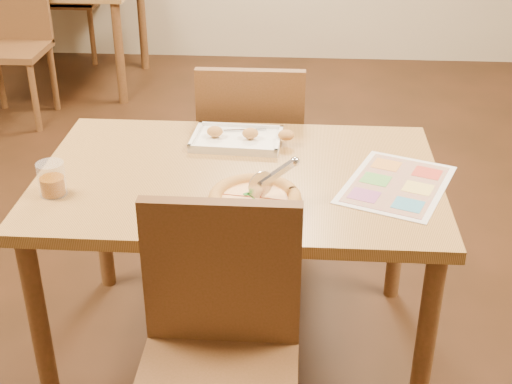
# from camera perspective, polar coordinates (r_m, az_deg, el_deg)

# --- Properties ---
(dining_table) EXTENTS (1.30, 0.85, 0.72)m
(dining_table) POSITION_cam_1_polar(r_m,az_deg,el_deg) (2.35, -1.38, -0.38)
(dining_table) COLOR #A77C42
(dining_table) RESTS_ON ground
(chair_near) EXTENTS (0.42, 0.42, 0.47)m
(chair_near) POSITION_cam_1_polar(r_m,az_deg,el_deg) (1.89, -2.99, -10.99)
(chair_near) COLOR brown
(chair_near) RESTS_ON ground
(chair_far) EXTENTS (0.42, 0.42, 0.47)m
(chair_far) POSITION_cam_1_polar(r_m,az_deg,el_deg) (2.92, -0.32, 4.12)
(chair_far) COLOR brown
(chair_far) RESTS_ON ground
(bg_chair_near) EXTENTS (0.42, 0.42, 0.47)m
(bg_chair_near) POSITION_cam_1_polar(r_m,az_deg,el_deg) (4.77, -18.85, 12.32)
(bg_chair_near) COLOR brown
(bg_chair_near) RESTS_ON ground
(plate) EXTENTS (0.33, 0.33, 0.01)m
(plate) POSITION_cam_1_polar(r_m,az_deg,el_deg) (2.12, 0.00, -1.03)
(plate) COLOR white
(plate) RESTS_ON dining_table
(pizza) EXTENTS (0.28, 0.28, 0.04)m
(pizza) POSITION_cam_1_polar(r_m,az_deg,el_deg) (2.11, -0.09, -0.52)
(pizza) COLOR gold
(pizza) RESTS_ON plate
(pizza_cutter) EXTENTS (0.14, 0.11, 0.10)m
(pizza_cutter) POSITION_cam_1_polar(r_m,az_deg,el_deg) (2.10, 1.29, 1.21)
(pizza_cutter) COLOR silver
(pizza_cutter) RESTS_ON pizza
(appetizer_tray) EXTENTS (0.37, 0.23, 0.06)m
(appetizer_tray) POSITION_cam_1_polar(r_m,az_deg,el_deg) (2.52, -1.33, 4.26)
(appetizer_tray) COLOR white
(appetizer_tray) RESTS_ON dining_table
(glass_tumbler) EXTENTS (0.08, 0.08, 0.11)m
(glass_tumbler) POSITION_cam_1_polar(r_m,az_deg,el_deg) (2.26, -16.01, 0.87)
(glass_tumbler) COLOR #814309
(glass_tumbler) RESTS_ON dining_table
(menu) EXTENTS (0.42, 0.49, 0.00)m
(menu) POSITION_cam_1_polar(r_m,az_deg,el_deg) (2.29, 11.18, 0.61)
(menu) COLOR silver
(menu) RESTS_ON dining_table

